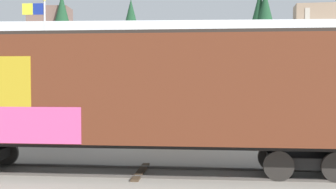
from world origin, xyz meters
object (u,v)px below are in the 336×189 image
at_px(parked_car_black, 63,124).
at_px(parked_car_tan, 181,124).
at_px(flagpole, 41,45).
at_px(parked_car_blue, 311,126).
at_px(freight_car, 131,91).

height_order(parked_car_black, parked_car_tan, parked_car_tan).
height_order(flagpole, parked_car_blue, flagpole).
relative_size(flagpole, parked_car_tan, 1.70).
distance_m(parked_car_black, parked_car_blue, 12.00).
bearing_deg(parked_car_blue, freight_car, -137.86).
bearing_deg(freight_car, flagpole, 120.31).
height_order(freight_car, parked_car_blue, freight_car).
bearing_deg(flagpole, parked_car_blue, -22.21).
distance_m(flagpole, parked_car_blue, 17.33).
relative_size(freight_car, parked_car_tan, 3.65).
height_order(parked_car_tan, parked_car_blue, parked_car_tan).
distance_m(freight_car, parked_car_blue, 10.60).
distance_m(freight_car, parked_car_tan, 6.83).
bearing_deg(flagpole, parked_car_black, -62.62).
relative_size(freight_car, flagpole, 2.14).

